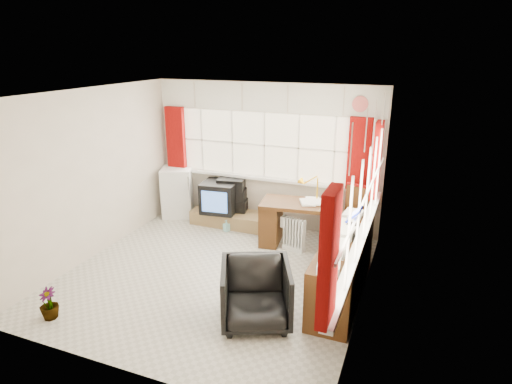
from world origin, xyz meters
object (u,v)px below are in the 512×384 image
(desk, at_px, (301,222))
(radiator, at_px, (294,237))
(office_chair, at_px, (256,294))
(credenza, at_px, (343,265))
(mini_fridge, at_px, (178,192))
(crt_tv, at_px, (220,197))
(task_chair, at_px, (354,217))
(tv_bench, at_px, (230,218))
(desk_lamp, at_px, (318,183))

(desk, xyz_separation_m, radiator, (-0.05, -0.20, -0.19))
(desk, xyz_separation_m, office_chair, (0.07, -2.14, -0.04))
(radiator, xyz_separation_m, credenza, (0.93, -0.96, 0.18))
(radiator, xyz_separation_m, mini_fridge, (-2.47, 0.64, 0.25))
(office_chair, distance_m, crt_tv, 2.96)
(radiator, height_order, crt_tv, crt_tv)
(task_chair, xyz_separation_m, credenza, (0.07, -1.30, -0.16))
(task_chair, height_order, radiator, task_chair)
(radiator, height_order, mini_fridge, mini_fridge)
(radiator, xyz_separation_m, tv_bench, (-1.35, 0.56, -0.09))
(desk, height_order, radiator, desk)
(desk_lamp, bearing_deg, task_chair, -5.44)
(task_chair, xyz_separation_m, office_chair, (-0.74, -2.27, -0.20))
(task_chair, height_order, crt_tv, task_chair)
(radiator, bearing_deg, tv_bench, 157.59)
(office_chair, relative_size, credenza, 0.40)
(credenza, relative_size, mini_fridge, 2.16)
(desk_lamp, relative_size, radiator, 0.77)
(task_chair, relative_size, radiator, 1.98)
(desk, bearing_deg, radiator, -103.08)
(desk_lamp, height_order, mini_fridge, desk_lamp)
(task_chair, height_order, office_chair, task_chair)
(credenza, height_order, crt_tv, credenza)
(desk, distance_m, mini_fridge, 2.55)
(task_chair, height_order, mini_fridge, task_chair)
(task_chair, xyz_separation_m, tv_bench, (-2.21, 0.22, -0.44))
(office_chair, relative_size, mini_fridge, 0.87)
(task_chair, relative_size, crt_tv, 1.62)
(radiator, relative_size, mini_fridge, 0.58)
(radiator, bearing_deg, desk, 76.92)
(task_chair, height_order, tv_bench, task_chair)
(desk_lamp, xyz_separation_m, mini_fridge, (-2.71, 0.25, -0.55))
(tv_bench, distance_m, crt_tv, 0.44)
(task_chair, relative_size, office_chair, 1.32)
(office_chair, xyz_separation_m, radiator, (-0.12, 1.94, -0.15))
(office_chair, distance_m, mini_fridge, 3.65)
(credenza, distance_m, mini_fridge, 3.75)
(task_chair, xyz_separation_m, crt_tv, (-2.39, 0.18, -0.04))
(credenza, distance_m, tv_bench, 2.75)
(desk_lamp, distance_m, task_chair, 0.77)
(credenza, bearing_deg, desk_lamp, 116.85)
(credenza, height_order, tv_bench, credenza)
(office_chair, xyz_separation_m, mini_fridge, (-2.58, 2.58, 0.10))
(desk_lamp, relative_size, crt_tv, 0.63)
(mini_fridge, bearing_deg, task_chair, -5.24)
(office_chair, height_order, radiator, office_chair)
(task_chair, distance_m, tv_bench, 2.26)
(desk_lamp, height_order, task_chair, desk_lamp)
(desk_lamp, relative_size, task_chair, 0.39)
(office_chair, bearing_deg, radiator, 69.65)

